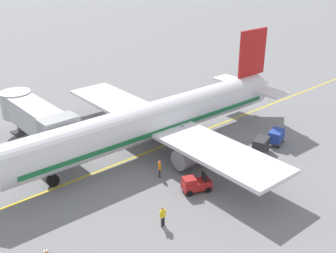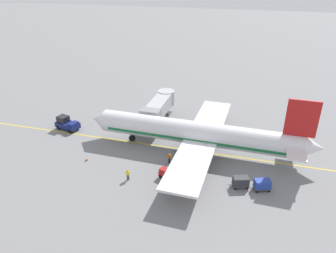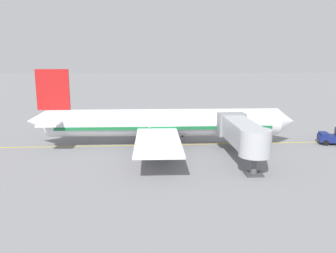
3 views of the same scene
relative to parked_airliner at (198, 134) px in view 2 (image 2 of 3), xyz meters
name	(u,v)px [view 2 (image 2 of 3)]	position (x,y,z in m)	size (l,w,h in m)	color
ground_plane	(203,152)	(-0.16, -0.98, -3.19)	(400.00, 400.00, 0.00)	slate
gate_lead_in_line	(203,152)	(-0.16, -0.98, -3.18)	(0.24, 80.00, 0.01)	gold
parked_airliner	(198,134)	(0.00, 0.00, 0.00)	(30.12, 37.28, 10.63)	silver
jet_bridge	(159,106)	(8.31, 9.02, 0.27)	(12.63, 3.50, 4.98)	#A8AAAF
pushback_tractor	(67,124)	(1.28, 24.70, -2.09)	(3.21, 4.80, 2.40)	navy
baggage_tug_lead	(167,174)	(-8.63, 2.63, -2.47)	(2.06, 2.77, 1.62)	#B21E1E
baggage_cart_front	(241,181)	(-7.84, -7.51, -2.24)	(1.95, 2.96, 1.58)	#4C4C51
baggage_cart_second_in_train	(262,184)	(-7.71, -10.34, -2.24)	(1.95, 2.96, 1.58)	#4C4C51
ground_crew_wing_walker	(128,174)	(-10.44, 7.87, -2.23)	(0.28, 0.73, 1.69)	#232328
ground_crew_loader	(203,163)	(-4.79, -1.84, -2.23)	(0.55, 0.59, 1.69)	#232328
ground_crew_marshaller	(169,158)	(-4.75, 3.41, -2.23)	(0.64, 0.50, 1.69)	#232328
safety_cone_nose_left	(86,159)	(-7.53, 15.99, -2.90)	(0.36, 0.36, 0.59)	black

